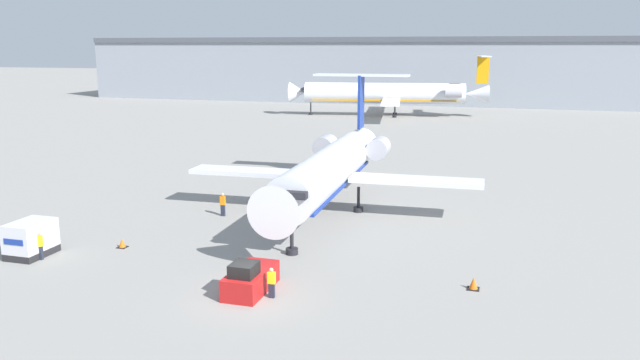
{
  "coord_description": "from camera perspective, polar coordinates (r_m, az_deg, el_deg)",
  "views": [
    {
      "loc": [
        12.57,
        -28.55,
        13.13
      ],
      "look_at": [
        0.0,
        13.49,
        3.69
      ],
      "focal_mm": 35.0,
      "sensor_mm": 36.0,
      "label": 1
    }
  ],
  "objects": [
    {
      "name": "worker_by_wing",
      "position": [
        49.66,
        -8.88,
        -2.16
      ],
      "size": [
        0.4,
        0.26,
        1.86
      ],
      "color": "#232838",
      "rests_on": "ground"
    },
    {
      "name": "worker_on_apron",
      "position": [
        42.93,
        -24.27,
        -5.41
      ],
      "size": [
        0.4,
        0.26,
        1.85
      ],
      "color": "#232838",
      "rests_on": "ground"
    },
    {
      "name": "airplane_main",
      "position": [
        49.48,
        1.01,
        1.19
      ],
      "size": [
        23.79,
        27.73,
        10.51
      ],
      "color": "silver",
      "rests_on": "ground"
    },
    {
      "name": "terminal_building",
      "position": [
        149.18,
        11.98,
        9.76
      ],
      "size": [
        180.0,
        16.8,
        15.18
      ],
      "color": "#8C939E",
      "rests_on": "ground"
    },
    {
      "name": "luggage_cart",
      "position": [
        43.86,
        -24.93,
        -4.9
      ],
      "size": [
        2.04,
        2.93,
        2.26
      ],
      "color": "#232326",
      "rests_on": "ground"
    },
    {
      "name": "ground_plane",
      "position": [
        33.84,
        -6.67,
        -10.77
      ],
      "size": [
        600.0,
        600.0,
        0.0
      ],
      "primitive_type": "plane",
      "color": "gray"
    },
    {
      "name": "pushback_tug",
      "position": [
        34.6,
        -6.37,
        -8.96
      ],
      "size": [
        1.88,
        4.08,
        1.9
      ],
      "color": "#B21919",
      "rests_on": "ground"
    },
    {
      "name": "traffic_cone_left",
      "position": [
        43.69,
        -17.64,
        -5.53
      ],
      "size": [
        0.62,
        0.62,
        0.63
      ],
      "color": "black",
      "rests_on": "ground"
    },
    {
      "name": "worker_near_tug",
      "position": [
        33.6,
        -4.45,
        -9.3
      ],
      "size": [
        0.4,
        0.24,
        1.67
      ],
      "color": "#232838",
      "rests_on": "ground"
    },
    {
      "name": "airplane_parked_far_left",
      "position": [
        120.74,
        6.3,
        7.89
      ],
      "size": [
        37.96,
        31.77,
        11.41
      ],
      "color": "silver",
      "rests_on": "ground"
    },
    {
      "name": "traffic_cone_right",
      "position": [
        35.81,
        13.86,
        -9.17
      ],
      "size": [
        0.67,
        0.67,
        0.69
      ],
      "color": "black",
      "rests_on": "ground"
    }
  ]
}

